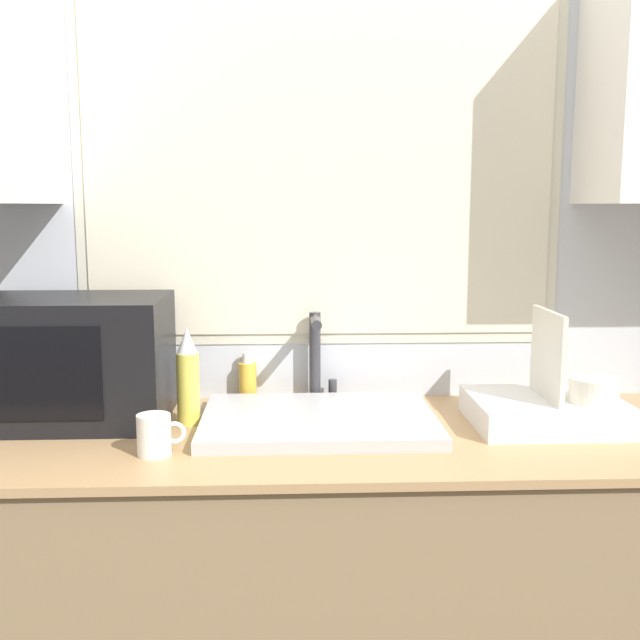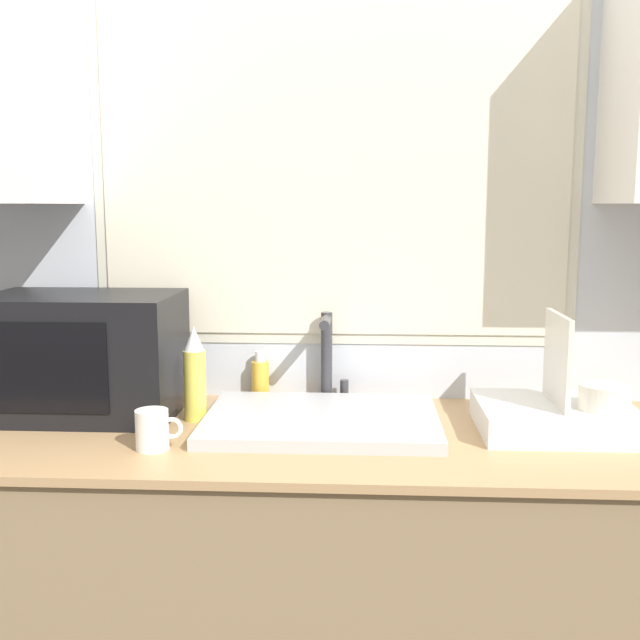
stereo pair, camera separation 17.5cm
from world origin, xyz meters
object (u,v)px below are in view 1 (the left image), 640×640
object	(u,v)px
microwave	(68,360)
dish_rack	(550,406)
faucet	(317,351)
mug_near_sink	(155,435)
spray_bottle	(188,378)
soap_bottle	(248,380)

from	to	relation	value
microwave	dish_rack	world-z (taller)	microwave
faucet	mug_near_sink	size ratio (longest dim) A/B	2.34
spray_bottle	microwave	bearing A→B (deg)	172.22
microwave	mug_near_sink	distance (m)	0.40
spray_bottle	dish_rack	bearing A→B (deg)	-3.48
faucet	soap_bottle	distance (m)	0.21
dish_rack	spray_bottle	bearing A→B (deg)	176.52
faucet	soap_bottle	bearing A→B (deg)	171.58
dish_rack	mug_near_sink	world-z (taller)	dish_rack
spray_bottle	mug_near_sink	world-z (taller)	spray_bottle
spray_bottle	soap_bottle	distance (m)	0.27
microwave	spray_bottle	distance (m)	0.31
dish_rack	soap_bottle	size ratio (longest dim) A/B	2.68
mug_near_sink	soap_bottle	bearing A→B (deg)	68.76
faucet	microwave	distance (m)	0.66
mug_near_sink	dish_rack	bearing A→B (deg)	10.97
dish_rack	mug_near_sink	xyz separation A→B (m)	(-0.95, -0.18, -0.00)
faucet	soap_bottle	xyz separation A→B (m)	(-0.19, 0.03, -0.09)
faucet	microwave	size ratio (longest dim) A/B	0.51
dish_rack	microwave	bearing A→B (deg)	175.42
microwave	dish_rack	xyz separation A→B (m)	(1.21, -0.10, -0.11)
microwave	dish_rack	distance (m)	1.22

